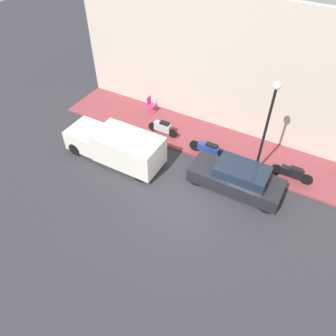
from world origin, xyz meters
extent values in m
plane|color=#2D2D33|center=(0.00, 0.00, 0.00)|extent=(60.00, 60.00, 0.00)
cube|color=brown|center=(4.52, 0.00, 0.06)|extent=(3.02, 19.05, 0.12)
cube|color=beige|center=(6.18, 0.00, 3.57)|extent=(0.30, 19.05, 7.13)
cube|color=black|center=(1.96, -1.68, 0.50)|extent=(1.62, 4.29, 0.67)
cube|color=#192333|center=(1.96, -1.90, 1.12)|extent=(1.43, 2.36, 0.56)
cylinder|color=black|center=(1.27, 0.01, 0.30)|extent=(0.20, 0.60, 0.60)
cylinder|color=black|center=(2.66, 0.01, 0.30)|extent=(0.20, 0.60, 0.60)
cylinder|color=black|center=(1.27, -3.38, 0.30)|extent=(0.20, 0.60, 0.60)
cylinder|color=black|center=(2.66, -3.38, 0.30)|extent=(0.20, 0.60, 0.60)
cube|color=silver|center=(0.97, 3.57, 0.93)|extent=(1.82, 3.34, 1.49)
cube|color=silver|center=(0.97, 6.14, 0.71)|extent=(1.73, 1.80, 1.04)
cube|color=#192333|center=(0.97, 6.41, 1.00)|extent=(1.54, 0.99, 0.42)
cylinder|color=black|center=(0.20, 6.45, 0.34)|extent=(0.22, 0.68, 0.68)
cylinder|color=black|center=(1.75, 6.45, 0.34)|extent=(0.22, 0.68, 0.68)
cylinder|color=black|center=(0.20, 2.49, 0.34)|extent=(0.22, 0.68, 0.68)
cylinder|color=black|center=(1.75, 2.49, 0.34)|extent=(0.22, 0.68, 0.68)
cube|color=navy|center=(3.38, 0.32, 0.57)|extent=(0.30, 1.14, 0.38)
cube|color=black|center=(3.38, 0.16, 0.81)|extent=(0.27, 0.62, 0.12)
cylinder|color=black|center=(3.38, 1.08, 0.42)|extent=(0.10, 0.61, 0.61)
cylinder|color=black|center=(3.38, -0.45, 0.42)|extent=(0.10, 0.61, 0.61)
cube|color=black|center=(3.72, -3.84, 0.54)|extent=(0.30, 1.06, 0.37)
cube|color=black|center=(3.72, -3.99, 0.79)|extent=(0.27, 0.58, 0.12)
cylinder|color=black|center=(3.72, -3.13, 0.40)|extent=(0.10, 0.56, 0.56)
cylinder|color=black|center=(3.72, -4.55, 0.40)|extent=(0.10, 0.56, 0.56)
cube|color=#B7B7BF|center=(3.76, 3.25, 0.59)|extent=(0.30, 0.95, 0.49)
cube|color=black|center=(3.76, 3.12, 0.89)|extent=(0.27, 0.52, 0.12)
cylinder|color=black|center=(3.76, 3.88, 0.38)|extent=(0.10, 0.52, 0.52)
cylinder|color=black|center=(3.76, 2.61, 0.38)|extent=(0.10, 0.52, 0.52)
cylinder|color=black|center=(3.38, -2.22, 2.42)|extent=(0.12, 0.12, 4.61)
sphere|color=silver|center=(3.38, -2.22, 4.83)|extent=(0.34, 0.34, 0.34)
cube|color=#D8338C|center=(5.34, 4.91, 0.60)|extent=(0.40, 0.40, 0.04)
cube|color=#D8338C|center=(5.34, 5.09, 0.86)|extent=(0.40, 0.04, 0.48)
cylinder|color=#D8338C|center=(5.17, 4.74, 0.35)|extent=(0.04, 0.04, 0.46)
cylinder|color=#D8338C|center=(5.52, 4.74, 0.35)|extent=(0.04, 0.04, 0.46)
cylinder|color=#D8338C|center=(5.17, 5.08, 0.35)|extent=(0.04, 0.04, 0.46)
cylinder|color=#D8338C|center=(5.52, 5.08, 0.35)|extent=(0.04, 0.04, 0.46)
camera|label=1|loc=(-8.77, -4.09, 11.39)|focal=35.00mm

